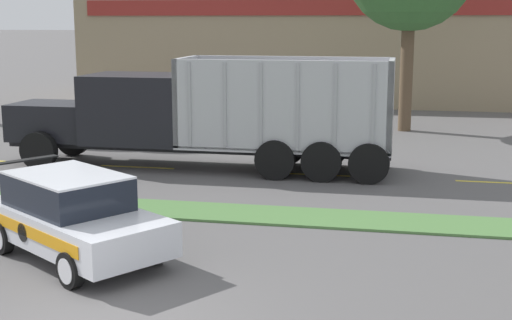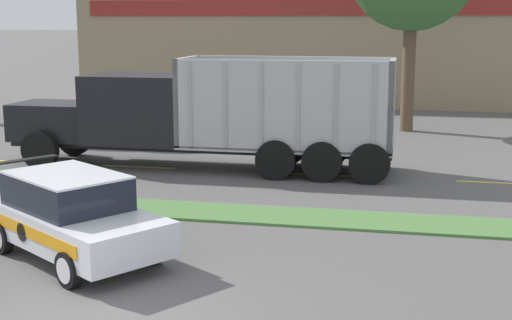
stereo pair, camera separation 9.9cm
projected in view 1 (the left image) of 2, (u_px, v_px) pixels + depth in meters
name	position (u px, v px, depth m)	size (l,w,h in m)	color
grass_verge	(216.00, 212.00, 16.86)	(120.00, 1.54, 0.06)	#517F42
centre_line_4	(137.00, 167.00, 22.20)	(2.40, 0.14, 0.01)	yellow
centre_line_5	(309.00, 174.00, 21.14)	(2.40, 0.14, 0.01)	yellow
centre_line_6	(500.00, 182.00, 20.08)	(2.40, 0.14, 0.01)	yellow
dump_truck_lead	(174.00, 118.00, 21.97)	(11.96, 2.65, 3.41)	black
rally_car	(73.00, 216.00, 13.59)	(4.48, 3.86, 1.66)	silver
store_building_backdrop	(387.00, 50.00, 41.75)	(33.63, 12.10, 5.59)	#9E896B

